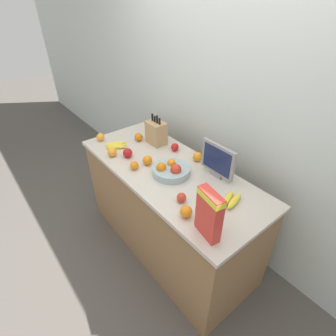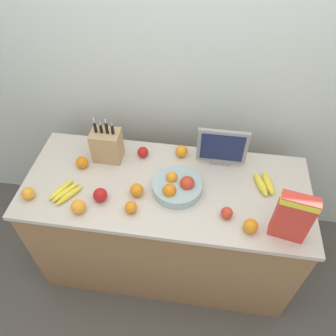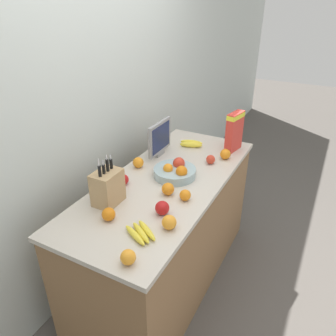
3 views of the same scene
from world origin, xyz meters
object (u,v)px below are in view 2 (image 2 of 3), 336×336
apple_by_knife_block (100,195)px  orange_front_left (137,190)px  cereal_box (294,216)px  orange_by_cereal (78,207)px  fruit_bowl (177,186)px  banana_bunch_left (65,192)px  apple_front (143,152)px  small_monitor (222,147)px  banana_bunch_right (264,184)px  orange_mid_left (182,151)px  knife_block (107,145)px  orange_mid_right (82,162)px  orange_front_right (131,207)px  apple_near_bananas (227,213)px  orange_back_center (251,226)px  orange_near_bowl (28,193)px

apple_by_knife_block → orange_front_left: bearing=18.8°
cereal_box → orange_by_cereal: 1.11m
fruit_bowl → banana_bunch_left: 0.64m
apple_front → small_monitor: bearing=0.1°
banana_bunch_left → apple_front: bearing=44.3°
cereal_box → fruit_bowl: size_ratio=1.07×
banana_bunch_left → banana_bunch_right: (1.13, 0.23, 0.01)m
banana_bunch_right → orange_mid_left: orange_mid_left is taller
apple_by_knife_block → orange_by_cereal: apple_by_knife_block is taller
cereal_box → apple_front: size_ratio=4.41×
knife_block → orange_mid_right: bearing=-143.0°
apple_front → orange_front_right: bearing=-87.4°
apple_near_bananas → orange_back_center: size_ratio=0.85×
knife_block → orange_front_left: knife_block is taller
fruit_bowl → apple_by_knife_block: 0.44m
apple_front → orange_by_cereal: (-0.26, -0.47, 0.00)m
banana_bunch_left → orange_by_cereal: (0.12, -0.10, 0.02)m
banana_bunch_right → apple_near_bananas: apple_near_bananas is taller
small_monitor → orange_near_bowl: bearing=-158.2°
fruit_bowl → orange_by_cereal: bearing=-156.6°
knife_block → orange_front_right: (0.23, -0.39, -0.07)m
apple_near_bananas → orange_by_cereal: 0.80m
orange_by_cereal → orange_back_center: 0.92m
banana_bunch_left → orange_mid_left: 0.74m
orange_front_right → orange_back_center: 0.64m
orange_near_bowl → orange_front_right: orange_near_bowl is taller
cereal_box → fruit_bowl: cereal_box is taller
banana_bunch_right → orange_near_bowl: (-1.32, -0.28, 0.01)m
small_monitor → apple_near_bananas: small_monitor is taller
banana_bunch_right → orange_front_left: orange_front_left is taller
fruit_bowl → orange_front_left: fruit_bowl is taller
orange_near_bowl → orange_by_cereal: 0.31m
banana_bunch_right → apple_by_knife_block: 0.94m
apple_front → orange_back_center: (0.66, -0.46, 0.00)m
knife_block → orange_mid_left: (0.45, 0.08, -0.07)m
orange_front_left → banana_bunch_left: bearing=-171.9°
cereal_box → orange_by_cereal: (-1.10, -0.01, -0.13)m
banana_bunch_right → apple_front: 0.76m
cereal_box → orange_front_left: size_ratio=3.93×
apple_front → orange_back_center: bearing=-34.9°
fruit_bowl → orange_mid_left: size_ratio=3.70×
orange_by_cereal → apple_front: bearing=61.0°
orange_by_cereal → orange_front_right: bearing=8.0°
cereal_box → orange_front_right: size_ratio=4.44×
apple_front → orange_near_bowl: 0.71m
cereal_box → fruit_bowl: bearing=171.0°
cereal_box → banana_bunch_left: 1.23m
apple_front → orange_front_right: 0.43m
banana_bunch_left → orange_by_cereal: size_ratio=2.64×
cereal_box → small_monitor: bearing=138.2°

